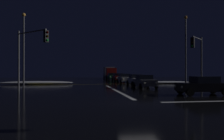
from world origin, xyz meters
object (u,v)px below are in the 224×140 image
Objects in this scene: streetlamp_right_near at (186,46)px; traffic_signal_ne at (198,53)px; sedan_green at (112,76)px; streetlamp_left_near at (24,45)px; traffic_signal_nw at (30,48)px; sedan_black_crossing at (203,85)px; sedan_white at (136,80)px; box_truck at (109,72)px; sedan_red at (118,77)px; sedan_silver at (124,78)px; sedan_gray at (145,81)px.

traffic_signal_ne is at bearing -105.18° from streetlamp_right_near.
sedan_green is 0.48× the size of streetlamp_left_near.
streetlamp_right_near reaches higher than streetlamp_left_near.
sedan_green is 0.74× the size of traffic_signal_ne.
streetlamp_left_near reaches higher than traffic_signal_nw.
streetlamp_left_near is at bearing 147.34° from sedan_black_crossing.
sedan_white is 19.93m from sedan_green.
traffic_signal_nw reaches higher than traffic_signal_ne.
box_truck is at bearing 86.28° from sedan_green.
sedan_red is 1.00× the size of sedan_green.
traffic_signal_ne is at bearing -72.98° from sedan_silver.
streetlamp_right_near reaches higher than sedan_silver.
traffic_signal_ne reaches higher than sedan_red.
box_truck is 1.42× the size of traffic_signal_ne.
streetlamp_right_near is at bearing -73.64° from sedan_green.
streetlamp_right_near is (3.85, 10.92, 4.63)m from sedan_black_crossing.
sedan_black_crossing is 0.48× the size of streetlamp_left_near.
streetlamp_right_near is (6.70, -22.83, 4.63)m from sedan_green.
sedan_red is at bearing -87.67° from sedan_green.
sedan_gray is 12.23m from sedan_silver.
traffic_signal_ne is at bearing 65.36° from sedan_black_crossing.
traffic_signal_ne is at bearing -77.99° from sedan_red.
sedan_red is at bearing 89.55° from sedan_silver.
box_truck is (0.33, 33.28, 0.91)m from sedan_gray.
sedan_white is 10.60m from traffic_signal_ne.
sedan_red is 0.48× the size of streetlamp_left_near.
streetlamp_right_near is at bearing -78.55° from box_truck.
sedan_white is 0.46× the size of streetlamp_right_near.
sedan_green is (-0.27, 6.65, 0.00)m from sedan_red.
sedan_silver is 6.65m from sedan_red.
sedan_white is 27.70m from box_truck.
sedan_silver is at bearing 52.42° from traffic_signal_nw.
streetlamp_right_near is (6.43, -16.18, 4.63)m from sedan_red.
sedan_white and sedan_silver have the same top height.
traffic_signal_nw is at bearing -143.44° from sedan_white.
sedan_white is at bearing -88.68° from sedan_red.
streetlamp_right_near is at bearing -0.00° from streetlamp_left_near.
traffic_signal_nw is at bearing 163.70° from sedan_black_crossing.
sedan_white and sedan_green have the same top height.
sedan_black_crossing is 0.74× the size of traffic_signal_ne.
streetlamp_right_near reaches higher than traffic_signal_ne.
sedan_white is 6.64m from sedan_silver.
sedan_gray is 0.72× the size of traffic_signal_nw.
box_truck is at bearing 89.07° from sedan_red.
sedan_green is at bearing 90.39° from sedan_gray.
streetlamp_right_near is (18.85, 6.53, 1.27)m from traffic_signal_nw.
box_truck is 41.58m from sedan_black_crossing.
streetlamp_left_near is 20.88m from streetlamp_right_near.
sedan_red is 26.10m from traffic_signal_nw.
streetlamp_right_near is at bearing -68.32° from sedan_red.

